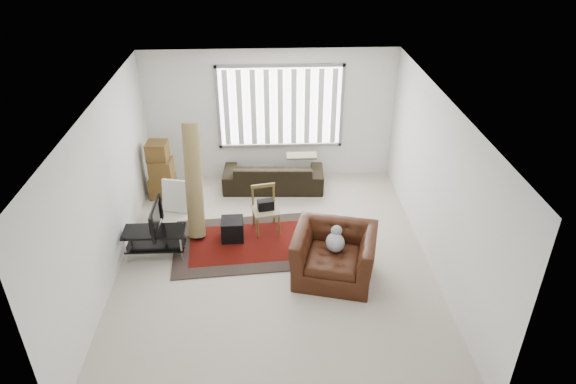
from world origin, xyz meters
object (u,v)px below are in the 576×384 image
at_px(moving_boxes, 161,172).
at_px(armchair, 334,252).
at_px(sofa, 273,171).
at_px(tv_stand, 155,237).
at_px(side_chair, 266,208).

xyz_separation_m(moving_boxes, armchair, (3.06, -2.61, -0.08)).
bearing_deg(sofa, tv_stand, 50.55).
height_order(tv_stand, moving_boxes, moving_boxes).
xyz_separation_m(moving_boxes, sofa, (2.18, 0.23, -0.15)).
distance_m(tv_stand, sofa, 2.95).
relative_size(tv_stand, sofa, 0.49).
xyz_separation_m(moving_boxes, side_chair, (2.01, -1.29, -0.07)).
distance_m(tv_stand, moving_boxes, 1.97).
bearing_deg(moving_boxes, side_chair, -32.63).
xyz_separation_m(sofa, armchair, (0.87, -2.84, 0.08)).
relative_size(side_chair, armchair, 0.57).
relative_size(sofa, armchair, 1.36).
bearing_deg(moving_boxes, armchair, -40.56).
xyz_separation_m(sofa, side_chair, (-0.17, -1.52, 0.08)).
height_order(side_chair, armchair, armchair).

